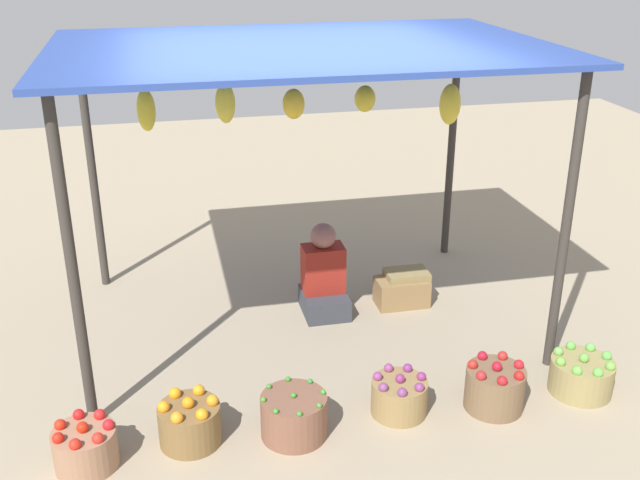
{
  "coord_description": "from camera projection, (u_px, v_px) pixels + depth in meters",
  "views": [
    {
      "loc": [
        -1.06,
        -5.33,
        3.03
      ],
      "look_at": [
        0.0,
        -0.58,
        0.95
      ],
      "focal_mm": 42.13,
      "sensor_mm": 36.0,
      "label": 1
    }
  ],
  "objects": [
    {
      "name": "wooden_crate_near_vendor",
      "position": [
        406.0,
        287.0,
        6.41
      ],
      "size": [
        0.36,
        0.25,
        0.29
      ],
      "primitive_type": "cube",
      "color": "olive",
      "rests_on": "ground"
    },
    {
      "name": "basket_red_tomatoes",
      "position": [
        85.0,
        447.0,
        4.48
      ],
      "size": [
        0.38,
        0.38,
        0.31
      ],
      "color": "#9B7054",
      "rests_on": "ground"
    },
    {
      "name": "basket_oranges",
      "position": [
        190.0,
        423.0,
        4.68
      ],
      "size": [
        0.39,
        0.39,
        0.33
      ],
      "color": "brown",
      "rests_on": "ground"
    },
    {
      "name": "ground_plane",
      "position": [
        305.0,
        319.0,
        6.19
      ],
      "size": [
        14.0,
        14.0,
        0.0
      ],
      "primitive_type": "plane",
      "color": "tan"
    },
    {
      "name": "basket_green_apples",
      "position": [
        581.0,
        375.0,
        5.19
      ],
      "size": [
        0.43,
        0.43,
        0.3
      ],
      "color": "#978752",
      "rests_on": "ground"
    },
    {
      "name": "vendor_person",
      "position": [
        324.0,
        279.0,
        6.21
      ],
      "size": [
        0.36,
        0.44,
        0.78
      ],
      "color": "#35383F",
      "rests_on": "ground"
    },
    {
      "name": "basket_green_chilies",
      "position": [
        294.0,
        416.0,
        4.75
      ],
      "size": [
        0.42,
        0.42,
        0.31
      ],
      "color": "brown",
      "rests_on": "ground"
    },
    {
      "name": "wooden_crate_stacked_rear",
      "position": [
        402.0,
        292.0,
        6.39
      ],
      "size": [
        0.44,
        0.27,
        0.23
      ],
      "primitive_type": "cube",
      "color": "olive",
      "rests_on": "ground"
    },
    {
      "name": "basket_red_apples",
      "position": [
        495.0,
        387.0,
        5.01
      ],
      "size": [
        0.4,
        0.4,
        0.35
      ],
      "color": "brown",
      "rests_on": "ground"
    },
    {
      "name": "basket_purple_onions",
      "position": [
        399.0,
        396.0,
        4.97
      ],
      "size": [
        0.37,
        0.37,
        0.29
      ],
      "color": "olive",
      "rests_on": "ground"
    },
    {
      "name": "market_stall_structure",
      "position": [
        303.0,
        68.0,
        5.39
      ],
      "size": [
        3.55,
        2.39,
        2.22
      ],
      "color": "#38332D",
      "rests_on": "ground"
    }
  ]
}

